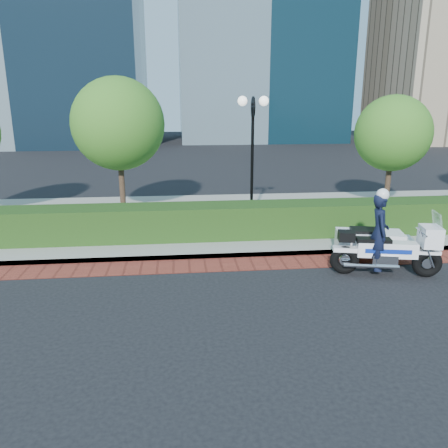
{
  "coord_description": "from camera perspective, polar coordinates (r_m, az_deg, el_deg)",
  "views": [
    {
      "loc": [
        -1.47,
        -9.28,
        4.1
      ],
      "look_at": [
        -0.29,
        1.93,
        1.0
      ],
      "focal_mm": 35.0,
      "sensor_mm": 36.0,
      "label": 1
    }
  ],
  "objects": [
    {
      "name": "tree_b",
      "position": [
        15.92,
        -13.65,
        12.56
      ],
      "size": [
        3.2,
        3.2,
        4.89
      ],
      "color": "#332319",
      "rests_on": "sidewalk"
    },
    {
      "name": "sidewalk",
      "position": [
        15.86,
        -0.48,
        0.68
      ],
      "size": [
        60.0,
        8.0,
        0.15
      ],
      "primitive_type": "cube",
      "color": "gray",
      "rests_on": "ground"
    },
    {
      "name": "tree_c",
      "position": [
        17.7,
        21.17,
        10.97
      ],
      "size": [
        2.8,
        2.8,
        4.3
      ],
      "color": "#332319",
      "rests_on": "sidewalk"
    },
    {
      "name": "brick_strip",
      "position": [
        11.62,
        1.66,
        -5.25
      ],
      "size": [
        60.0,
        1.0,
        0.01
      ],
      "primitive_type": "cube",
      "color": "maroon",
      "rests_on": "ground"
    },
    {
      "name": "ground",
      "position": [
        10.25,
        2.78,
        -8.22
      ],
      "size": [
        120.0,
        120.0,
        0.0
      ],
      "primitive_type": "plane",
      "color": "black",
      "rests_on": "ground"
    },
    {
      "name": "lamppost",
      "position": [
        14.73,
        3.74,
        10.91
      ],
      "size": [
        1.02,
        0.7,
        4.21
      ],
      "color": "black",
      "rests_on": "sidewalk"
    },
    {
      "name": "hedge_main",
      "position": [
        13.41,
        0.5,
        0.47
      ],
      "size": [
        18.0,
        1.2,
        1.0
      ],
      "primitive_type": "cube",
      "color": "black",
      "rests_on": "sidewalk"
    },
    {
      "name": "police_motorcycle",
      "position": [
        11.7,
        19.54,
        -2.19
      ],
      "size": [
        2.67,
        2.18,
        2.18
      ],
      "rotation": [
        0.0,
        0.0,
        -0.21
      ],
      "color": "black",
      "rests_on": "ground"
    }
  ]
}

